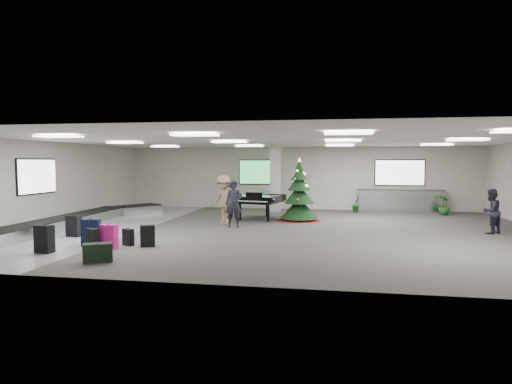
% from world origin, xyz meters
% --- Properties ---
extents(ground, '(18.00, 18.00, 0.00)m').
position_xyz_m(ground, '(0.00, 0.00, 0.00)').
color(ground, '#322F2D').
rests_on(ground, ground).
extents(room_envelope, '(18.02, 14.02, 3.21)m').
position_xyz_m(room_envelope, '(-0.38, 0.67, 2.33)').
color(room_envelope, '#A59F97').
rests_on(room_envelope, ground).
extents(baggage_carousel, '(2.28, 9.71, 0.43)m').
position_xyz_m(baggage_carousel, '(-7.84, -0.08, 0.21)').
color(baggage_carousel, silver).
rests_on(baggage_carousel, ground).
extents(service_counter, '(4.05, 0.65, 1.08)m').
position_xyz_m(service_counter, '(5.00, 6.65, 0.55)').
color(service_counter, silver).
rests_on(service_counter, ground).
extents(suitcase_0, '(0.51, 0.34, 0.76)m').
position_xyz_m(suitcase_0, '(-5.93, -4.86, 0.37)').
color(suitcase_0, black).
rests_on(suitcase_0, ground).
extents(suitcase_1, '(0.43, 0.37, 0.61)m').
position_xyz_m(suitcase_1, '(-4.87, -4.27, 0.29)').
color(suitcase_1, black).
rests_on(suitcase_1, ground).
extents(pink_suitcase, '(0.45, 0.27, 0.70)m').
position_xyz_m(pink_suitcase, '(-4.51, -4.05, 0.34)').
color(pink_suitcase, '#D71C8A').
rests_on(pink_suitcase, ground).
extents(suitcase_3, '(0.47, 0.37, 0.64)m').
position_xyz_m(suitcase_3, '(-3.57, -3.60, 0.31)').
color(suitcase_3, black).
rests_on(suitcase_3, ground).
extents(navy_suitcase, '(0.56, 0.41, 0.80)m').
position_xyz_m(navy_suitcase, '(-5.22, -3.76, 0.39)').
color(navy_suitcase, black).
rests_on(navy_suitcase, ground).
extents(green_duffel, '(0.76, 0.62, 0.47)m').
position_xyz_m(green_duffel, '(-3.97, -5.58, 0.23)').
color(green_duffel, black).
rests_on(green_duffel, ground).
extents(suitcase_7, '(0.38, 0.30, 0.50)m').
position_xyz_m(suitcase_7, '(-4.19, -3.53, 0.24)').
color(suitcase_7, black).
rests_on(suitcase_7, ground).
extents(suitcase_8, '(0.51, 0.34, 0.72)m').
position_xyz_m(suitcase_8, '(-6.60, -2.46, 0.35)').
color(suitcase_8, black).
rests_on(suitcase_8, ground).
extents(christmas_tree, '(1.83, 1.83, 2.61)m').
position_xyz_m(christmas_tree, '(0.35, 2.62, 0.89)').
color(christmas_tree, maroon).
rests_on(christmas_tree, ground).
extents(grand_piano, '(2.00, 2.37, 1.18)m').
position_xyz_m(grand_piano, '(-1.33, 2.83, 0.84)').
color(grand_piano, black).
rests_on(grand_piano, ground).
extents(traveler_a, '(0.68, 0.49, 1.74)m').
position_xyz_m(traveler_a, '(-1.92, 0.38, 0.87)').
color(traveler_a, black).
rests_on(traveler_a, ground).
extents(traveler_b, '(1.42, 1.21, 1.90)m').
position_xyz_m(traveler_b, '(-2.50, 1.17, 0.95)').
color(traveler_b, '#8C7957').
rests_on(traveler_b, ground).
extents(traveler_bench, '(0.94, 0.90, 1.52)m').
position_xyz_m(traveler_bench, '(6.94, 0.40, 0.76)').
color(traveler_bench, black).
rests_on(traveler_bench, ground).
extents(potted_plant_left, '(0.55, 0.58, 0.82)m').
position_xyz_m(potted_plant_left, '(2.86, 5.85, 0.41)').
color(potted_plant_left, '#174616').
rests_on(potted_plant_left, ground).
extents(potted_plant_right, '(0.70, 0.70, 0.90)m').
position_xyz_m(potted_plant_right, '(6.76, 5.59, 0.45)').
color(potted_plant_right, '#174616').
rests_on(potted_plant_right, ground).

